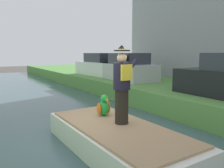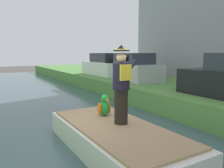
{
  "view_description": "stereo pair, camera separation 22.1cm",
  "coord_description": "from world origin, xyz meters",
  "px_view_note": "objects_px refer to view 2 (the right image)",
  "views": [
    {
      "loc": [
        -2.76,
        -4.98,
        2.37
      ],
      "look_at": [
        0.18,
        -0.21,
        1.61
      ],
      "focal_mm": 36.4,
      "sensor_mm": 36.0,
      "label": 1
    },
    {
      "loc": [
        -2.57,
        -5.09,
        2.37
      ],
      "look_at": [
        0.18,
        -0.21,
        1.61
      ],
      "focal_mm": 36.4,
      "sensor_mm": 36.0,
      "label": 2
    }
  ],
  "objects_px": {
    "parrot_plush": "(104,106)",
    "parked_car_white": "(105,66)",
    "person_pirate": "(121,85)",
    "parked_car_silver": "(132,69)",
    "boat": "(116,138)"
  },
  "relations": [
    {
      "from": "parrot_plush",
      "to": "parked_car_white",
      "type": "relative_size",
      "value": 0.14
    },
    {
      "from": "parked_car_white",
      "to": "parrot_plush",
      "type": "bearing_deg",
      "value": -117.87
    },
    {
      "from": "person_pirate",
      "to": "parked_car_silver",
      "type": "distance_m",
      "value": 7.65
    },
    {
      "from": "boat",
      "to": "parked_car_white",
      "type": "bearing_deg",
      "value": 63.62
    },
    {
      "from": "person_pirate",
      "to": "parrot_plush",
      "type": "bearing_deg",
      "value": 95.78
    },
    {
      "from": "person_pirate",
      "to": "parked_car_silver",
      "type": "relative_size",
      "value": 0.45
    },
    {
      "from": "person_pirate",
      "to": "parrot_plush",
      "type": "distance_m",
      "value": 1.07
    },
    {
      "from": "boat",
      "to": "parrot_plush",
      "type": "bearing_deg",
      "value": 79.64
    },
    {
      "from": "boat",
      "to": "parked_car_silver",
      "type": "bearing_deg",
      "value": 53.0
    },
    {
      "from": "person_pirate",
      "to": "boat",
      "type": "bearing_deg",
      "value": -154.23
    },
    {
      "from": "boat",
      "to": "person_pirate",
      "type": "distance_m",
      "value": 1.25
    },
    {
      "from": "person_pirate",
      "to": "parked_car_white",
      "type": "xyz_separation_m",
      "value": [
        4.51,
        9.42,
        -0.12
      ]
    },
    {
      "from": "person_pirate",
      "to": "parrot_plush",
      "type": "relative_size",
      "value": 3.25
    },
    {
      "from": "parrot_plush",
      "to": "parked_car_white",
      "type": "distance_m",
      "value": 9.74
    },
    {
      "from": "parrot_plush",
      "to": "parked_car_silver",
      "type": "distance_m",
      "value": 7.04
    }
  ]
}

